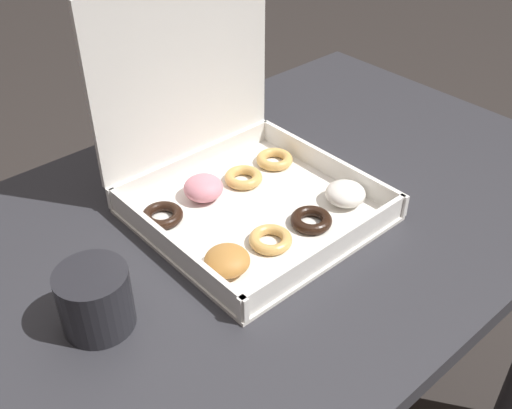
{
  "coord_description": "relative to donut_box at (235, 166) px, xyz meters",
  "views": [
    {
      "loc": [
        -0.48,
        -0.54,
        1.29
      ],
      "look_at": [
        0.0,
        0.0,
        0.75
      ],
      "focal_mm": 42.0,
      "sensor_mm": 36.0,
      "label": 1
    }
  ],
  "objects": [
    {
      "name": "dining_table",
      "position": [
        -0.0,
        -0.05,
        -0.18
      ],
      "size": [
        1.15,
        0.7,
        0.73
      ],
      "color": "#2D2D33",
      "rests_on": "ground_plane"
    },
    {
      "name": "coffee_mug",
      "position": [
        -0.29,
        -0.08,
        -0.02
      ],
      "size": [
        0.09,
        0.09,
        0.08
      ],
      "color": "#232328",
      "rests_on": "dining_table"
    },
    {
      "name": "donut_box",
      "position": [
        0.0,
        0.0,
        0.0
      ],
      "size": [
        0.32,
        0.32,
        0.32
      ],
      "color": "silver",
      "rests_on": "dining_table"
    }
  ]
}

